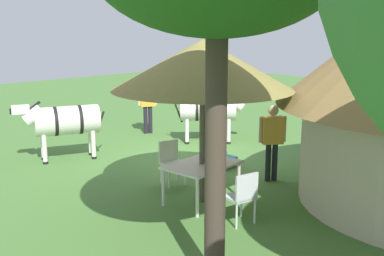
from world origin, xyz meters
name	(u,v)px	position (x,y,z in m)	size (l,w,h in m)	color
ground_plane	(188,159)	(0.00, 0.00, 0.00)	(36.00, 36.00, 0.00)	#487535
shade_umbrella	(202,65)	(1.78, 2.28, 2.56)	(3.26, 3.26, 3.01)	#4C4636
patio_dining_table	(202,168)	(1.78, 2.28, 0.66)	(1.45, 1.07, 0.74)	silver
patio_chair_near_hut	(243,195)	(2.02, 3.47, 0.52)	(0.51, 0.50, 0.90)	silver
patio_chair_west_end	(171,159)	(1.51, 1.09, 0.52)	(0.52, 0.51, 0.90)	white
guest_beside_umbrella	(272,136)	(-0.14, 2.43, 0.98)	(0.49, 0.42, 1.63)	black
standing_watcher	(148,101)	(-1.01, -2.86, 1.01)	(0.56, 0.37, 1.68)	black
striped_lounge_chair	(218,155)	(-0.11, 0.92, 0.26)	(0.59, 0.82, 0.67)	#326CB2
zebra_nearest_camera	(65,121)	(2.21, -2.01, 0.96)	(2.09, 1.20, 1.50)	silver
zebra_by_umbrella	(210,110)	(-1.57, -0.79, 0.93)	(1.76, 1.66, 1.46)	silver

